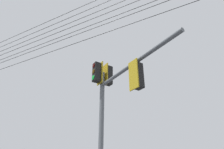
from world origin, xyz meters
TOP-DOWN VIEW (x-y plane):
  - signal_mast_assembly at (0.80, -0.21)m, footprint 2.99×3.97m
  - overhead_wire_span at (-0.93, 0.99)m, footprint 29.69×14.28m

SIDE VIEW (x-z plane):
  - signal_mast_assembly at x=0.80m, z-range 1.37..7.95m
  - overhead_wire_span at x=-0.93m, z-range 8.28..11.12m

